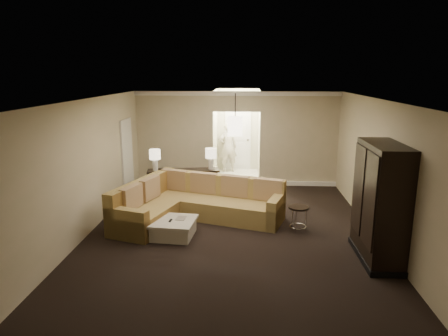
# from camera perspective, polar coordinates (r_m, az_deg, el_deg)

# --- Properties ---
(ground) EXTENTS (8.00, 8.00, 0.00)m
(ground) POSITION_cam_1_polar(r_m,az_deg,el_deg) (8.45, 0.95, -9.65)
(ground) COLOR black
(ground) RESTS_ON ground
(wall_back) EXTENTS (6.00, 0.04, 2.80)m
(wall_back) POSITION_cam_1_polar(r_m,az_deg,el_deg) (11.93, 1.78, 4.20)
(wall_back) COLOR beige
(wall_back) RESTS_ON ground
(wall_front) EXTENTS (6.00, 0.04, 2.80)m
(wall_front) POSITION_cam_1_polar(r_m,az_deg,el_deg) (4.24, -1.30, -13.43)
(wall_front) COLOR beige
(wall_front) RESTS_ON ground
(wall_left) EXTENTS (0.04, 8.00, 2.80)m
(wall_left) POSITION_cam_1_polar(r_m,az_deg,el_deg) (8.66, -19.27, -0.10)
(wall_left) COLOR beige
(wall_left) RESTS_ON ground
(wall_right) EXTENTS (0.04, 8.00, 2.80)m
(wall_right) POSITION_cam_1_polar(r_m,az_deg,el_deg) (8.44, 21.79, -0.65)
(wall_right) COLOR beige
(wall_right) RESTS_ON ground
(ceiling) EXTENTS (6.00, 8.00, 0.02)m
(ceiling) POSITION_cam_1_polar(r_m,az_deg,el_deg) (7.79, 1.03, 9.65)
(ceiling) COLOR silver
(ceiling) RESTS_ON wall_back
(crown_molding) EXTENTS (6.00, 0.10, 0.12)m
(crown_molding) POSITION_cam_1_polar(r_m,az_deg,el_deg) (11.74, 1.82, 10.58)
(crown_molding) COLOR white
(crown_molding) RESTS_ON wall_back
(baseboard) EXTENTS (6.00, 0.10, 0.12)m
(baseboard) POSITION_cam_1_polar(r_m,az_deg,el_deg) (12.17, 1.73, -2.08)
(baseboard) COLOR white
(baseboard) RESTS_ON ground
(side_door) EXTENTS (0.05, 0.90, 2.10)m
(side_door) POSITION_cam_1_polar(r_m,az_deg,el_deg) (11.30, -13.65, 1.49)
(side_door) COLOR white
(side_door) RESTS_ON ground
(foyer) EXTENTS (1.44, 2.02, 2.80)m
(foyer) POSITION_cam_1_polar(r_m,az_deg,el_deg) (13.27, 1.94, 4.70)
(foyer) COLOR silver
(foyer) RESTS_ON ground
(sectional_sofa) EXTENTS (3.82, 2.74, 0.96)m
(sectional_sofa) POSITION_cam_1_polar(r_m,az_deg,el_deg) (9.24, -4.53, -5.10)
(sectional_sofa) COLOR brown
(sectional_sofa) RESTS_ON ground
(coffee_table) EXTENTS (0.96, 0.96, 0.37)m
(coffee_table) POSITION_cam_1_polar(r_m,az_deg,el_deg) (8.43, -7.24, -8.50)
(coffee_table) COLOR silver
(coffee_table) RESTS_ON ground
(console_table) EXTENTS (1.99, 0.75, 0.75)m
(console_table) POSITION_cam_1_polar(r_m,az_deg,el_deg) (10.97, -5.78, -1.78)
(console_table) COLOR black
(console_table) RESTS_ON ground
(armoire) EXTENTS (0.64, 1.48, 2.13)m
(armoire) POSITION_cam_1_polar(r_m,az_deg,el_deg) (7.64, 21.36, -4.98)
(armoire) COLOR black
(armoire) RESTS_ON ground
(drink_table) EXTENTS (0.44, 0.44, 0.55)m
(drink_table) POSITION_cam_1_polar(r_m,az_deg,el_deg) (8.72, 10.58, -6.39)
(drink_table) COLOR black
(drink_table) RESTS_ON ground
(table_lamp_left) EXTENTS (0.30, 0.30, 0.57)m
(table_lamp_left) POSITION_cam_1_polar(r_m,az_deg,el_deg) (10.84, -9.84, 1.63)
(table_lamp_left) COLOR white
(table_lamp_left) RESTS_ON console_table
(table_lamp_right) EXTENTS (0.30, 0.30, 0.57)m
(table_lamp_right) POSITION_cam_1_polar(r_m,az_deg,el_deg) (10.84, -1.89, 1.83)
(table_lamp_right) COLOR white
(table_lamp_right) RESTS_ON console_table
(pendant_light) EXTENTS (0.38, 0.38, 1.09)m
(pendant_light) POSITION_cam_1_polar(r_m,az_deg,el_deg) (10.56, 1.60, 6.03)
(pendant_light) COLOR black
(pendant_light) RESTS_ON ceiling
(person) EXTENTS (0.77, 0.61, 1.86)m
(person) POSITION_cam_1_polar(r_m,az_deg,el_deg) (13.59, 0.58, 3.34)
(person) COLOR beige
(person) RESTS_ON ground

